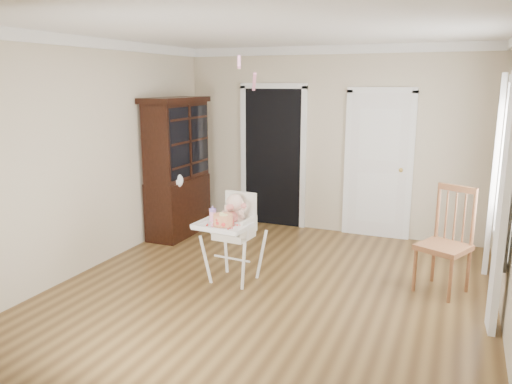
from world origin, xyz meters
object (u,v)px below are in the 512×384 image
at_px(high_chair, 234,227).
at_px(china_cabinet, 178,167).
at_px(cake, 223,220).
at_px(sippy_cup, 213,215).
at_px(dining_chair, 445,244).

xyz_separation_m(high_chair, china_cabinet, (-1.50, 1.31, 0.37)).
xyz_separation_m(high_chair, cake, (-0.02, -0.23, 0.14)).
relative_size(cake, sippy_cup, 1.45).
xyz_separation_m(high_chair, dining_chair, (2.19, 0.61, -0.10)).
bearing_deg(cake, china_cabinet, 134.03).
relative_size(cake, china_cabinet, 0.14).
xyz_separation_m(cake, china_cabinet, (-1.48, 1.54, 0.23)).
bearing_deg(high_chair, china_cabinet, 143.38).
bearing_deg(china_cabinet, dining_chair, -10.73).
bearing_deg(china_cabinet, high_chair, -41.13).
relative_size(high_chair, dining_chair, 0.90).
xyz_separation_m(high_chair, sippy_cup, (-0.19, -0.13, 0.16)).
distance_m(cake, dining_chair, 2.37).
bearing_deg(cake, high_chair, 86.14).
relative_size(sippy_cup, dining_chair, 0.16).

